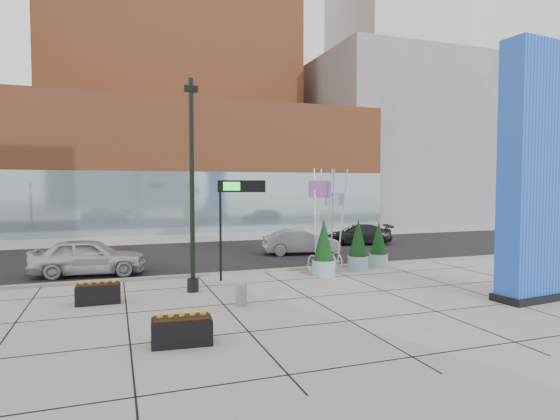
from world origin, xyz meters
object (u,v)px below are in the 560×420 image
object	(u,v)px
overhead_street_sign	(237,195)
car_white_west	(89,257)
lamp_post	(192,205)
public_art_sculpture	(325,245)
blue_pylon	(533,177)
concrete_bollard	(241,295)
car_silver_mid	(301,242)

from	to	relation	value
overhead_street_sign	car_white_west	xyz separation A→B (m)	(-5.82, 3.00, -2.71)
lamp_post	overhead_street_sign	size ratio (longest dim) A/B	1.89
public_art_sculpture	car_white_west	bearing A→B (deg)	155.31
blue_pylon	car_white_west	distance (m)	17.60
lamp_post	concrete_bollard	distance (m)	3.98
car_silver_mid	lamp_post	bearing A→B (deg)	145.52
overhead_street_sign	car_silver_mid	distance (m)	8.17
blue_pylon	car_silver_mid	world-z (taller)	blue_pylon
car_silver_mid	overhead_street_sign	bearing A→B (deg)	148.31
public_art_sculpture	car_silver_mid	world-z (taller)	public_art_sculpture
lamp_post	concrete_bollard	world-z (taller)	lamp_post
public_art_sculpture	car_silver_mid	distance (m)	5.63
car_silver_mid	blue_pylon	bearing A→B (deg)	-154.37
concrete_bollard	car_white_west	bearing A→B (deg)	124.29
overhead_street_sign	car_white_west	size ratio (longest dim) A/B	0.87
public_art_sculpture	concrete_bollard	distance (m)	6.70
overhead_street_sign	car_white_west	bearing A→B (deg)	175.76
public_art_sculpture	car_silver_mid	size ratio (longest dim) A/B	1.10
lamp_post	public_art_sculpture	world-z (taller)	lamp_post
car_white_west	car_silver_mid	world-z (taller)	car_white_west
car_white_west	car_silver_mid	distance (m)	11.27
overhead_street_sign	car_white_west	world-z (taller)	overhead_street_sign
car_white_west	car_silver_mid	size ratio (longest dim) A/B	1.11
overhead_street_sign	car_silver_mid	world-z (taller)	overhead_street_sign
public_art_sculpture	car_white_west	world-z (taller)	public_art_sculpture
public_art_sculpture	car_white_west	distance (m)	10.29
car_white_west	concrete_bollard	bearing A→B (deg)	-139.47
lamp_post	public_art_sculpture	distance (m)	6.69
lamp_post	car_white_west	distance (m)	6.36
lamp_post	blue_pylon	bearing A→B (deg)	-25.57
public_art_sculpture	overhead_street_sign	distance (m)	4.68
car_white_west	public_art_sculpture	bearing A→B (deg)	-99.58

